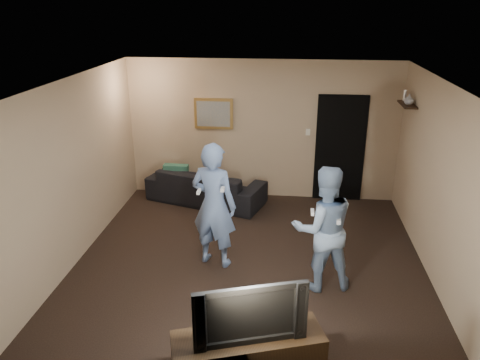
# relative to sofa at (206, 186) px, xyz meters

# --- Properties ---
(ground) EXTENTS (5.00, 5.00, 0.00)m
(ground) POSITION_rel_sofa_xyz_m (1.01, -2.08, -0.32)
(ground) COLOR black
(ground) RESTS_ON ground
(ceiling) EXTENTS (5.00, 5.00, 0.04)m
(ceiling) POSITION_rel_sofa_xyz_m (1.01, -2.08, 2.28)
(ceiling) COLOR silver
(ceiling) RESTS_ON wall_back
(wall_back) EXTENTS (5.00, 0.04, 2.60)m
(wall_back) POSITION_rel_sofa_xyz_m (1.01, 0.42, 0.98)
(wall_back) COLOR tan
(wall_back) RESTS_ON ground
(wall_front) EXTENTS (5.00, 0.04, 2.60)m
(wall_front) POSITION_rel_sofa_xyz_m (1.01, -4.58, 0.98)
(wall_front) COLOR tan
(wall_front) RESTS_ON ground
(wall_left) EXTENTS (0.04, 5.00, 2.60)m
(wall_left) POSITION_rel_sofa_xyz_m (-1.49, -2.08, 0.98)
(wall_left) COLOR tan
(wall_left) RESTS_ON ground
(wall_right) EXTENTS (0.04, 5.00, 2.60)m
(wall_right) POSITION_rel_sofa_xyz_m (3.51, -2.08, 0.98)
(wall_right) COLOR tan
(wall_right) RESTS_ON ground
(sofa) EXTENTS (2.32, 1.47, 0.63)m
(sofa) POSITION_rel_sofa_xyz_m (0.00, 0.00, 0.00)
(sofa) COLOR black
(sofa) RESTS_ON ground
(throw_pillow) EXTENTS (0.47, 0.16, 0.46)m
(throw_pillow) POSITION_rel_sofa_xyz_m (-0.56, 0.00, 0.16)
(throw_pillow) COLOR #194D3D
(throw_pillow) RESTS_ON sofa
(painting_frame) EXTENTS (0.72, 0.05, 0.57)m
(painting_frame) POSITION_rel_sofa_xyz_m (0.11, 0.40, 1.28)
(painting_frame) COLOR olive
(painting_frame) RESTS_ON wall_back
(painting_canvas) EXTENTS (0.62, 0.01, 0.47)m
(painting_canvas) POSITION_rel_sofa_xyz_m (0.11, 0.37, 1.28)
(painting_canvas) COLOR slate
(painting_canvas) RESTS_ON painting_frame
(doorway) EXTENTS (0.90, 0.06, 2.00)m
(doorway) POSITION_rel_sofa_xyz_m (2.46, 0.39, 0.68)
(doorway) COLOR black
(doorway) RESTS_ON ground
(light_switch) EXTENTS (0.08, 0.02, 0.12)m
(light_switch) POSITION_rel_sofa_xyz_m (1.86, 0.40, 0.98)
(light_switch) COLOR silver
(light_switch) RESTS_ON wall_back
(wall_shelf) EXTENTS (0.20, 0.60, 0.03)m
(wall_shelf) POSITION_rel_sofa_xyz_m (3.40, -0.28, 1.67)
(wall_shelf) COLOR black
(wall_shelf) RESTS_ON wall_right
(shelf_vase) EXTENTS (0.18, 0.18, 0.17)m
(shelf_vase) POSITION_rel_sofa_xyz_m (3.40, -0.34, 1.77)
(shelf_vase) COLOR #9E9EA2
(shelf_vase) RESTS_ON wall_shelf
(shelf_figurine) EXTENTS (0.06, 0.06, 0.18)m
(shelf_figurine) POSITION_rel_sofa_xyz_m (3.40, -0.04, 1.78)
(shelf_figurine) COLOR silver
(shelf_figurine) RESTS_ON wall_shelf
(tv_console) EXTENTS (1.56, 0.91, 0.53)m
(tv_console) POSITION_rel_sofa_xyz_m (1.19, -4.33, -0.07)
(tv_console) COLOR black
(tv_console) RESTS_ON ground
(television) EXTENTS (1.09, 0.47, 0.63)m
(television) POSITION_rel_sofa_xyz_m (1.19, -4.33, 0.51)
(television) COLOR black
(television) RESTS_ON tv_console
(wii_player_left) EXTENTS (0.76, 0.61, 1.81)m
(wii_player_left) POSITION_rel_sofa_xyz_m (0.51, -2.16, 0.59)
(wii_player_left) COLOR #6580B0
(wii_player_left) RESTS_ON ground
(wii_player_right) EXTENTS (0.94, 0.80, 1.69)m
(wii_player_right) POSITION_rel_sofa_xyz_m (1.99, -2.58, 0.53)
(wii_player_right) COLOR #829BBD
(wii_player_right) RESTS_ON ground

